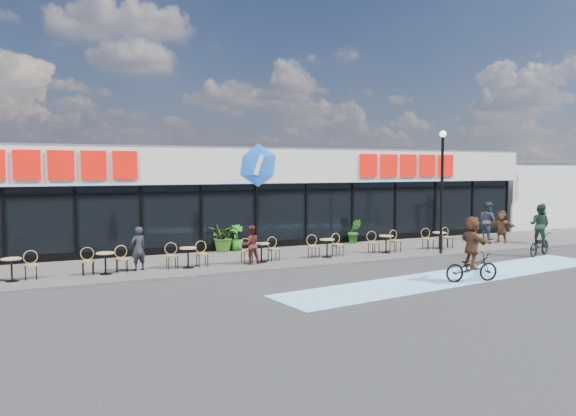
{
  "coord_description": "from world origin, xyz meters",
  "views": [
    {
      "loc": [
        -9.13,
        -16.13,
        3.7
      ],
      "look_at": [
        -0.04,
        3.5,
        2.13
      ],
      "focal_mm": 35.0,
      "sensor_mm": 36.0,
      "label": 1
    }
  ],
  "objects": [
    {
      "name": "ground",
      "position": [
        0.0,
        0.0,
        0.0
      ],
      "size": [
        120.0,
        120.0,
        0.0
      ],
      "primitive_type": "plane",
      "color": "#28282B",
      "rests_on": "ground"
    },
    {
      "name": "cyclist_a",
      "position": [
        3.8,
        -2.34,
        0.93
      ],
      "size": [
        1.9,
        1.64,
        2.14
      ],
      "color": "black",
      "rests_on": "ground"
    },
    {
      "name": "neighbour_building",
      "position": [
        20.5,
        11.0,
        2.06
      ],
      "size": [
        9.2,
        7.2,
        4.11
      ],
      "color": "white",
      "rests_on": "ground"
    },
    {
      "name": "bistro_set_4",
      "position": [
        -1.18,
        3.55,
        0.56
      ],
      "size": [
        1.54,
        0.62,
        0.9
      ],
      "color": "tan",
      "rests_on": "sidewalk"
    },
    {
      "name": "potted_plant_left",
      "position": [
        -1.69,
        6.72,
        0.76
      ],
      "size": [
        1.42,
        1.3,
        1.33
      ],
      "primitive_type": "imported",
      "rotation": [
        0.0,
        0.0,
        2.89
      ],
      "color": "#325A19",
      "rests_on": "sidewalk"
    },
    {
      "name": "pedestrian_a",
      "position": [
        11.38,
        3.8,
        0.88
      ],
      "size": [
        0.92,
        1.52,
        1.57
      ],
      "primitive_type": "imported",
      "rotation": [
        0.0,
        0.0,
        -1.23
      ],
      "color": "#51331C",
      "rests_on": "sidewalk"
    },
    {
      "name": "pedestrian_c",
      "position": [
        12.96,
        2.83,
        1.06
      ],
      "size": [
        1.16,
        1.08,
        1.91
      ],
      "primitive_type": "imported",
      "rotation": [
        0.0,
        0.0,
        3.84
      ],
      "color": "#2E3448",
      "rests_on": "sidewalk"
    },
    {
      "name": "bistro_set_6",
      "position": [
        4.51,
        3.55,
        0.56
      ],
      "size": [
        1.54,
        0.62,
        0.9
      ],
      "color": "tan",
      "rests_on": "sidewalk"
    },
    {
      "name": "pedestrian_b",
      "position": [
        11.64,
        4.96,
        1.04
      ],
      "size": [
        0.77,
        0.96,
        1.88
      ],
      "primitive_type": "imported",
      "rotation": [
        0.0,
        0.0,
        1.51
      ],
      "color": "#2D3646",
      "rests_on": "sidewalk"
    },
    {
      "name": "potted_plant_mid",
      "position": [
        -1.03,
        6.75,
        0.66
      ],
      "size": [
        0.84,
        0.84,
        1.12
      ],
      "primitive_type": "imported",
      "rotation": [
        0.0,
        0.0,
        5.81
      ],
      "color": "#27631C",
      "rests_on": "sidewalk"
    },
    {
      "name": "bistro_set_3",
      "position": [
        -4.02,
        3.55,
        0.56
      ],
      "size": [
        1.54,
        0.62,
        0.9
      ],
      "color": "tan",
      "rests_on": "sidewalk"
    },
    {
      "name": "patron_right",
      "position": [
        -1.69,
        3.25,
        0.83
      ],
      "size": [
        0.72,
        0.56,
        1.46
      ],
      "primitive_type": "imported",
      "rotation": [
        0.0,
        0.0,
        3.13
      ],
      "color": "#4B1D1A",
      "rests_on": "sidewalk"
    },
    {
      "name": "bistro_set_2",
      "position": [
        -6.86,
        3.55,
        0.56
      ],
      "size": [
        1.54,
        0.62,
        0.9
      ],
      "color": "tan",
      "rests_on": "sidewalk"
    },
    {
      "name": "bike_lane",
      "position": [
        4.0,
        -1.5,
        0.01
      ],
      "size": [
        14.17,
        4.13,
        0.01
      ],
      "primitive_type": "cube",
      "rotation": [
        0.0,
        0.0,
        0.14
      ],
      "color": "#7EBEEF",
      "rests_on": "ground"
    },
    {
      "name": "bistro_set_1",
      "position": [
        -9.7,
        3.55,
        0.56
      ],
      "size": [
        1.54,
        0.62,
        0.9
      ],
      "color": "tan",
      "rests_on": "sidewalk"
    },
    {
      "name": "bistro_set_7",
      "position": [
        7.35,
        3.55,
        0.56
      ],
      "size": [
        1.54,
        0.62,
        0.9
      ],
      "color": "tan",
      "rests_on": "sidewalk"
    },
    {
      "name": "lamp_post",
      "position": [
        6.45,
        2.3,
        3.14
      ],
      "size": [
        0.28,
        0.28,
        5.12
      ],
      "color": "black",
      "rests_on": "sidewalk"
    },
    {
      "name": "building",
      "position": [
        -0.0,
        9.93,
        2.34
      ],
      "size": [
        30.6,
        6.57,
        4.75
      ],
      "color": "black",
      "rests_on": "ground"
    },
    {
      "name": "cyclist_b",
      "position": [
        10.21,
        0.59,
        0.85
      ],
      "size": [
        1.94,
        1.24,
        2.16
      ],
      "color": "black",
      "rests_on": "ground"
    },
    {
      "name": "sidewalk",
      "position": [
        0.0,
        4.5,
        0.05
      ],
      "size": [
        44.0,
        5.0,
        0.1
      ],
      "primitive_type": "cube",
      "color": "#534E4A",
      "rests_on": "ground"
    },
    {
      "name": "patron_left",
      "position": [
        -5.72,
        3.7,
        0.87
      ],
      "size": [
        0.66,
        0.55,
        1.54
      ],
      "primitive_type": "imported",
      "rotation": [
        0.0,
        0.0,
        3.52
      ],
      "color": "black",
      "rests_on": "sidewalk"
    },
    {
      "name": "potted_plant_right",
      "position": [
        4.85,
        6.55,
        0.67
      ],
      "size": [
        0.8,
        0.75,
        1.14
      ],
      "primitive_type": "imported",
      "rotation": [
        0.0,
        0.0,
        5.79
      ],
      "color": "#23661D",
      "rests_on": "sidewalk"
    },
    {
      "name": "bistro_set_5",
      "position": [
        1.66,
        3.55,
        0.56
      ],
      "size": [
        1.54,
        0.62,
        0.9
      ],
      "color": "tan",
      "rests_on": "sidewalk"
    }
  ]
}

